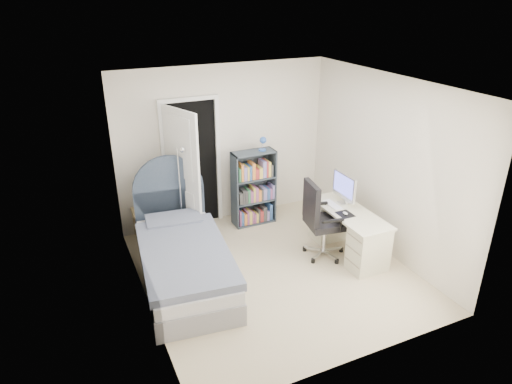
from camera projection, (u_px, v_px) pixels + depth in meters
name	position (u px, v px, depth m)	size (l,w,h in m)	color
room_shell	(276.00, 186.00, 5.67)	(3.50, 3.70, 2.60)	tan
door	(186.00, 170.00, 6.76)	(0.92, 0.79, 2.06)	black
bed	(183.00, 257.00, 5.92)	(1.28, 2.32, 1.37)	gray
nightstand	(145.00, 216.00, 6.85)	(0.38, 0.38, 0.56)	#CDB47E
floor_lamp	(183.00, 205.00, 6.63)	(0.22, 0.22, 1.51)	silver
bookcase	(254.00, 190.00, 7.24)	(0.68, 0.29, 1.44)	#37424C
desk	(348.00, 230.00, 6.48)	(0.54, 1.35, 1.11)	beige
office_chair	(320.00, 217.00, 6.28)	(0.60, 0.62, 1.13)	silver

